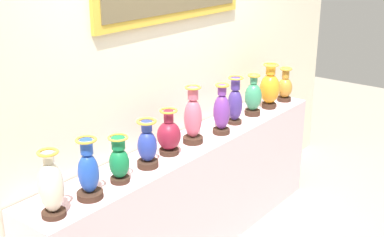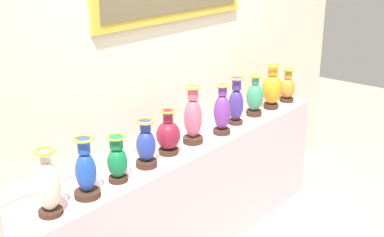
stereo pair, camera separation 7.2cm
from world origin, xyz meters
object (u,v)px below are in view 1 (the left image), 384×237
Objects in this scene: vase_jade at (253,97)px; vase_cobalt at (147,146)px; vase_amber at (270,88)px; vase_burgundy at (169,135)px; vase_emerald at (119,161)px; vase_ochre at (285,87)px; vase_violet at (222,112)px; vase_rose at (193,119)px; vase_ivory at (51,187)px; vase_indigo at (235,103)px; vase_sapphire at (88,173)px.

vase_cobalt is at bearing -179.69° from vase_jade.
vase_burgundy is at bearing 178.44° from vase_amber.
vase_ochre reaches higher than vase_emerald.
vase_violet is 1.05m from vase_ochre.
vase_cobalt is at bearing -177.17° from vase_rose.
vase_jade is (0.81, -0.02, -0.03)m from vase_rose.
vase_ivory is 1.31m from vase_rose.
vase_ivory reaches higher than vase_jade.
vase_rose is at bearing -0.76° from vase_burgundy.
vase_ochre is at bearing -1.67° from vase_rose.
vase_violet reaches higher than vase_ochre.
vase_ivory is 1.04m from vase_burgundy.
vase_violet is 0.78m from vase_amber.
vase_indigo reaches higher than vase_jade.
vase_jade reaches higher than vase_ochre.
vase_sapphire is 0.26m from vase_emerald.
vase_cobalt is 1.06m from vase_indigo.
vase_indigo is 0.80m from vase_ochre.
vase_cobalt is at bearing 2.91° from vase_emerald.
vase_sapphire is at bearing -175.93° from vase_burgundy.
vase_rose is at bearing 178.33° from vase_ochre.
vase_jade is 0.26m from vase_amber.
vase_sapphire is 1.05m from vase_rose.
vase_violet is 1.26× the size of vase_ochre.
vase_amber is at bearing -1.76° from vase_rose.
vase_indigo is (0.80, -0.02, 0.04)m from vase_burgundy.
vase_indigo is (1.33, 0.03, 0.04)m from vase_emerald.
vase_ochre is at bearing -2.22° from vase_jade.
vase_ivory is at bearing -179.67° from vase_ochre.
vase_cobalt is at bearing -179.33° from vase_indigo.
vase_cobalt is 1.33m from vase_jade.
vase_burgundy is (1.04, 0.06, -0.04)m from vase_ivory.
vase_emerald is (0.26, 0.01, -0.02)m from vase_sapphire.
vase_jade is at bearing -1.09° from vase_indigo.
vase_sapphire is 2.11m from vase_amber.
vase_indigo is at bearing 178.17° from vase_ochre.
vase_burgundy is at bearing 178.80° from vase_indigo.
vase_burgundy is 0.56m from vase_violet.
vase_burgundy reaches higher than vase_ochre.
vase_jade is (1.85, 0.03, 0.00)m from vase_sapphire.
vase_indigo is at bearing 1.12° from vase_emerald.
vase_jade reaches higher than vase_burgundy.
vase_emerald is at bearing -179.79° from vase_amber.
vase_amber reaches higher than vase_emerald.
vase_sapphire reaches higher than vase_jade.
vase_violet is (0.81, -0.03, 0.03)m from vase_cobalt.
vase_violet reaches higher than vase_sapphire.
vase_emerald is at bearing -177.09° from vase_cobalt.
vase_violet reaches higher than vase_cobalt.
vase_burgundy is at bearing 4.70° from vase_emerald.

